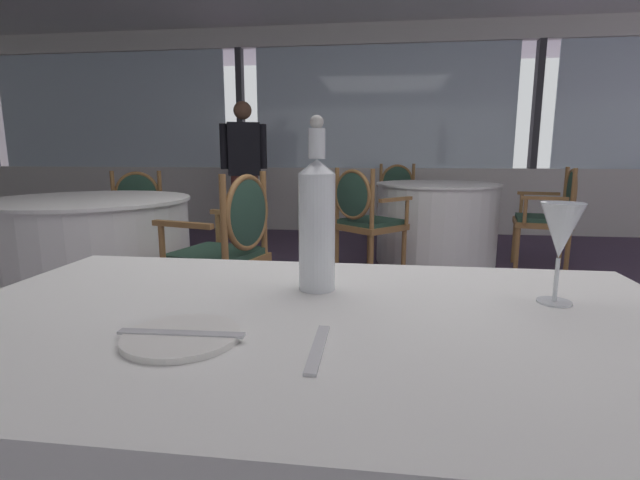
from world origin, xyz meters
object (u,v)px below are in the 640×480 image
Objects in this scene: wine_glass at (561,233)px; water_bottle at (317,221)px; diner_person_0 at (244,164)px; dining_chair_0_1 at (135,214)px; dining_chair_2_0 at (553,211)px; dining_chair_0_0 at (228,242)px; dining_chair_2_1 at (400,197)px; dining_chair_2_2 at (364,214)px; side_plate at (181,337)px.

water_bottle is at bearing 176.13° from wine_glass.
dining_chair_0_1 is at bearing -40.22° from diner_person_0.
diner_person_0 is at bearing -4.20° from dining_chair_2_0.
dining_chair_0_0 is 1.06× the size of dining_chair_0_1.
water_bottle is 3.46m from dining_chair_0_1.
wine_glass is at bearing 26.41° from dining_chair_0_1.
dining_chair_2_1 is (1.06, 3.06, -0.01)m from dining_chair_0_0.
wine_glass reaches higher than dining_chair_2_2.
wine_glass reaches higher than dining_chair_2_0.
wine_glass reaches higher than dining_chair_2_1.
side_plate is 0.11× the size of diner_person_0.
water_bottle is 0.39× the size of dining_chair_2_2.
side_plate is 0.20× the size of dining_chair_2_0.
dining_chair_2_2 is (-0.01, 2.86, -0.36)m from water_bottle.
side_plate is 3.17m from dining_chair_2_2.
water_bottle is 0.22× the size of diner_person_0.
dining_chair_0_1 is (-2.46, 2.84, -0.37)m from wine_glass.
dining_chair_2_1 is at bearing 91.45° from wine_glass.
water_bottle is at bearing 20.86° from dining_chair_0_1.
diner_person_0 reaches higher than wine_glass.
dining_chair_0_0 reaches higher than dining_chair_0_1.
side_plate is 0.19× the size of dining_chair_0_0.
diner_person_0 reaches higher than dining_chair_2_0.
dining_chair_2_2 is at bearing 24.96° from diner_person_0.
dining_chair_0_0 is at bearing -5.29° from diner_person_0.
dining_chair_0_1 is 2.93m from dining_chair_2_1.
dining_chair_0_1 is at bearing 120.33° from side_plate.
dining_chair_2_2 is (0.16, 3.16, -0.22)m from side_plate.
dining_chair_2_0 is 1.00× the size of dining_chair_2_1.
water_bottle is 4.53m from diner_person_0.
side_plate is 1.89m from dining_chair_0_0.
diner_person_0 is (-1.43, 1.43, 0.37)m from dining_chair_2_2.
dining_chair_2_2 is at bearing 77.09° from dining_chair_0_1.
dining_chair_2_2 is (-0.48, 2.89, -0.35)m from wine_glass.
dining_chair_2_2 is (0.70, 1.36, -0.01)m from dining_chair_0_0.
wine_glass is at bearing 22.58° from side_plate.
side_plate is 4.90m from dining_chair_2_1.
dining_chair_0_0 reaches higher than dining_chair_2_0.
diner_person_0 is (-0.73, 2.79, 0.36)m from dining_chair_0_0.
dining_chair_0_0 is at bearing -37.19° from dining_chair_2_1.
wine_glass is 2.95m from dining_chair_2_2.
dining_chair_0_0 is (-0.54, 1.80, -0.21)m from side_plate.
dining_chair_0_1 is 0.97× the size of dining_chair_2_0.
wine_glass is 0.21× the size of dining_chair_2_0.
dining_chair_2_1 reaches higher than dining_chair_0_1.
dining_chair_0_0 is at bearing 50.71° from dining_chair_2_0.
side_plate is at bearing -119.94° from water_bottle.
water_bottle reaches higher than dining_chair_2_1.
water_bottle is at bearing 76.04° from dining_chair_2_0.
dining_chair_0_1 is 1.98m from dining_chair_2_2.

